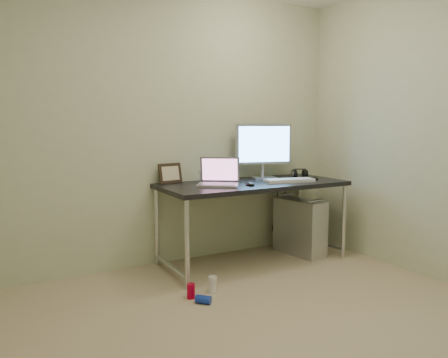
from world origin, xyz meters
TOP-DOWN VIEW (x-y plane):
  - floor at (0.00, 0.00)m, footprint 3.50×3.50m
  - wall_back at (0.00, 1.75)m, footprint 3.50×0.02m
  - desk at (0.67, 1.37)m, footprint 1.72×0.75m
  - tower_computer at (1.22, 1.35)m, footprint 0.30×0.55m
  - cable_a at (1.17, 1.70)m, footprint 0.01×0.16m
  - cable_b at (1.26, 1.68)m, footprint 0.02×0.11m
  - can_red at (-0.20, 0.85)m, footprint 0.07×0.07m
  - can_white at (-0.00, 0.88)m, footprint 0.07×0.07m
  - can_blue at (-0.16, 0.72)m, footprint 0.12×0.12m
  - laptop at (0.31, 1.36)m, footprint 0.45×0.44m
  - monitor at (0.92, 1.57)m, footprint 0.57×0.21m
  - keyboard at (0.98, 1.23)m, footprint 0.49×0.24m
  - mouse_right at (1.30, 1.25)m, footprint 0.08×0.12m
  - mouse_left at (0.54, 1.21)m, footprint 0.08×0.12m
  - headphones at (1.32, 1.50)m, footprint 0.18×0.10m
  - picture_frame at (-0.01, 1.69)m, footprint 0.23×0.10m
  - webcam at (0.26, 1.62)m, footprint 0.05×0.04m

SIDE VIEW (x-z plane):
  - floor at x=0.00m, z-range 0.00..0.00m
  - can_blue at x=-0.16m, z-range 0.00..0.06m
  - can_red at x=-0.20m, z-range 0.00..0.11m
  - can_white at x=0.00m, z-range 0.00..0.12m
  - tower_computer at x=1.22m, z-range -0.02..0.56m
  - cable_b at x=1.26m, z-range 0.02..0.74m
  - cable_a at x=1.17m, z-range 0.06..0.74m
  - desk at x=0.67m, z-range 0.30..1.05m
  - keyboard at x=0.98m, z-range 0.75..0.78m
  - mouse_right at x=1.30m, z-range 0.75..0.79m
  - mouse_left at x=0.54m, z-range 0.75..0.79m
  - headphones at x=1.32m, z-range 0.73..0.83m
  - laptop at x=0.31m, z-range 0.69..0.93m
  - webcam at x=0.26m, z-range 0.78..0.90m
  - picture_frame at x=-0.01m, z-range 0.75..0.93m
  - monitor at x=0.92m, z-range 0.80..1.33m
  - wall_back at x=0.00m, z-range 0.00..2.50m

